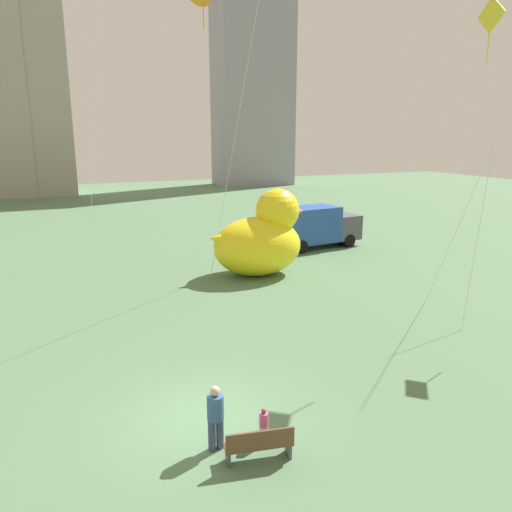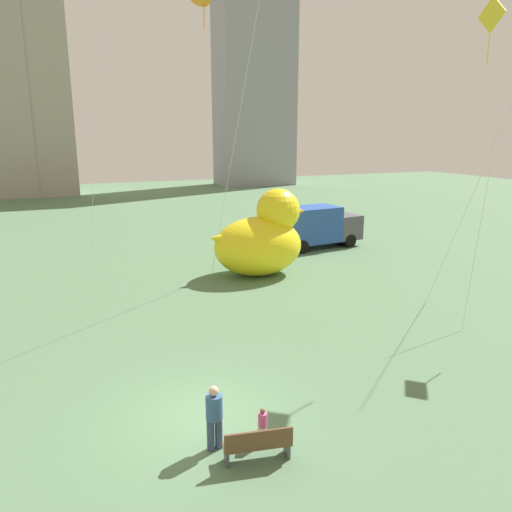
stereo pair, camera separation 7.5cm
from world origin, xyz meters
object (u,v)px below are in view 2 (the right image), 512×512
(park_bench, at_px, (258,444))
(person_child, at_px, (263,424))
(person_adult, at_px, (214,415))
(kite_yellow, at_px, (491,32))
(box_truck, at_px, (315,227))
(giant_inflatable_duck, at_px, (262,239))

(park_bench, distance_m, person_child, 0.77)
(person_adult, xyz_separation_m, person_child, (1.20, -0.23, -0.41))
(person_adult, xyz_separation_m, kite_yellow, (12.39, 4.46, 10.40))
(box_truck, bearing_deg, kite_yellow, -93.70)
(box_truck, bearing_deg, park_bench, -122.35)
(giant_inflatable_duck, distance_m, box_truck, 7.65)
(giant_inflatable_duck, height_order, kite_yellow, kite_yellow)
(person_child, relative_size, giant_inflatable_duck, 0.17)
(park_bench, xyz_separation_m, box_truck, (12.52, 19.78, 0.98))
(person_child, bearing_deg, giant_inflatable_duck, 66.93)
(park_bench, relative_size, box_truck, 0.26)
(person_adult, bearing_deg, giant_inflatable_duck, 62.63)
(person_child, relative_size, box_truck, 0.15)
(person_child, height_order, box_truck, box_truck)
(kite_yellow, bearing_deg, person_child, -157.25)
(park_bench, bearing_deg, giant_inflatable_duck, 66.52)
(kite_yellow, bearing_deg, park_bench, -155.25)
(box_truck, bearing_deg, person_child, -122.37)
(park_bench, bearing_deg, person_child, 58.19)
(kite_yellow, bearing_deg, person_adult, -160.21)
(box_truck, relative_size, kite_yellow, 0.53)
(person_adult, relative_size, person_child, 1.77)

